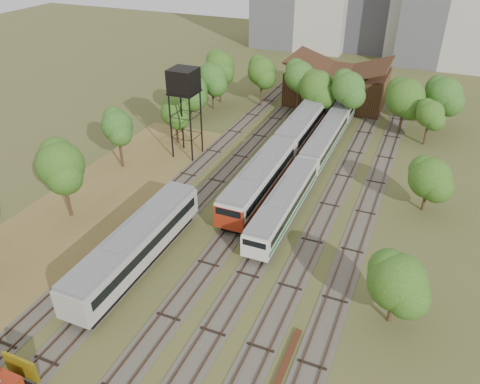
% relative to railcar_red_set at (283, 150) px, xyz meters
% --- Properties ---
extents(ground, '(240.00, 240.00, 0.00)m').
position_rel_railcar_red_set_xyz_m(ground, '(2.00, -32.31, -2.12)').
color(ground, '#475123').
rests_on(ground, ground).
extents(dry_grass_patch, '(14.00, 60.00, 0.04)m').
position_rel_railcar_red_set_xyz_m(dry_grass_patch, '(-16.00, -24.31, -2.10)').
color(dry_grass_patch, brown).
rests_on(dry_grass_patch, ground).
extents(tracks, '(24.60, 80.00, 0.19)m').
position_rel_railcar_red_set_xyz_m(tracks, '(1.33, -7.31, -2.08)').
color(tracks, '#4C473D').
rests_on(tracks, ground).
extents(railcar_red_set, '(3.24, 34.58, 4.01)m').
position_rel_railcar_red_set_xyz_m(railcar_red_set, '(0.00, 0.00, 0.00)').
color(railcar_red_set, black).
rests_on(railcar_red_set, ground).
extents(railcar_green_set, '(2.75, 52.08, 3.39)m').
position_rel_railcar_red_set_xyz_m(railcar_green_set, '(4.00, 5.63, -0.33)').
color(railcar_green_set, black).
rests_on(railcar_green_set, ground).
extents(railcar_rear, '(3.16, 16.08, 3.92)m').
position_rel_railcar_red_set_xyz_m(railcar_rear, '(0.00, 27.25, -0.05)').
color(railcar_rear, black).
rests_on(railcar_rear, ground).
extents(old_grey_coach, '(3.24, 18.00, 4.01)m').
position_rel_railcar_red_set_xyz_m(old_grey_coach, '(-6.00, -24.34, 0.07)').
color(old_grey_coach, black).
rests_on(old_grey_coach, ground).
extents(water_tower, '(3.40, 3.40, 11.76)m').
position_rel_railcar_red_set_xyz_m(water_tower, '(-12.77, -2.22, 7.79)').
color(water_tower, black).
rests_on(water_tower, ground).
extents(rail_pile_far, '(0.45, 7.16, 0.23)m').
position_rel_railcar_red_set_xyz_m(rail_pile_far, '(10.20, -29.98, -2.00)').
color(rail_pile_far, '#522817').
rests_on(rail_pile_far, ground).
extents(maintenance_shed, '(16.45, 11.55, 7.58)m').
position_rel_railcar_red_set_xyz_m(maintenance_shed, '(1.00, 25.67, 0.79)').
color(maintenance_shed, '#341B13').
rests_on(maintenance_shed, ground).
extents(tree_band_left, '(7.48, 64.02, 8.65)m').
position_rel_railcar_red_set_xyz_m(tree_band_left, '(-17.96, -12.74, 3.09)').
color(tree_band_left, '#382616').
rests_on(tree_band_left, ground).
extents(tree_band_far, '(39.97, 10.34, 8.62)m').
position_rel_railcar_red_set_xyz_m(tree_band_far, '(2.12, 17.24, 3.39)').
color(tree_band_far, '#382616').
rests_on(tree_band_far, ground).
extents(tree_band_right, '(5.69, 40.30, 6.43)m').
position_rel_railcar_red_set_xyz_m(tree_band_right, '(16.94, -7.72, 2.03)').
color(tree_band_right, '#382616').
rests_on(tree_band_right, ground).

